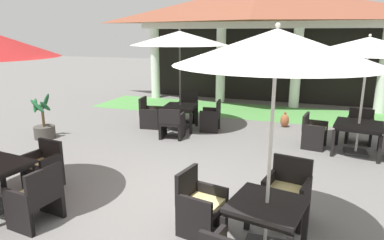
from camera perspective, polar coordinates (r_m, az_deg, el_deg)
ground_plane at (r=5.69m, az=-4.47°, el=-14.33°), size 60.00×60.00×0.00m
background_pavilion at (r=13.51m, az=11.33°, el=17.22°), size 9.87×2.92×4.45m
lawn_strip at (r=12.41m, az=9.57°, el=1.47°), size 11.67×2.51×0.01m
patio_table_near_foreground at (r=4.45m, az=12.42°, el=-14.47°), size 1.02×1.02×0.71m
patio_umbrella_near_foreground at (r=3.92m, az=13.97°, el=11.41°), size 2.31×2.31×2.84m
patio_chair_near_foreground_north at (r=5.35m, az=15.62°, el=-11.71°), size 0.70×0.68×0.93m
patio_chair_near_foreground_west at (r=4.88m, az=1.33°, el=-14.13°), size 0.65×0.64×0.90m
patio_chair_mid_left_east at (r=5.53m, az=-24.56°, el=-11.81°), size 0.59×0.69×0.90m
patio_chair_mid_left_north at (r=6.78m, az=-23.58°, el=-7.08°), size 0.62×0.56×0.84m
patio_table_mid_right at (r=9.85m, az=-1.99°, el=1.90°), size 0.98×0.98×0.71m
patio_umbrella_mid_right at (r=9.62m, az=-2.09°, el=13.47°), size 2.73×2.73×2.85m
patio_chair_mid_right_north at (r=10.77m, az=-0.77°, el=1.86°), size 0.66×0.63×0.89m
patio_chair_mid_right_south at (r=9.04m, az=-3.40°, el=-0.56°), size 0.66×0.66×0.83m
patio_chair_mid_right_east at (r=9.72m, az=3.28°, el=0.46°), size 0.59×0.61×0.88m
patio_chair_mid_right_west at (r=10.16m, az=-7.02°, el=0.95°), size 0.64×0.62×0.90m
patio_table_far_back at (r=8.68m, az=26.13°, el=-1.11°), size 1.15×1.15×0.72m
patio_umbrella_far_back at (r=8.43m, az=27.50°, el=10.89°), size 2.70×2.70×2.71m
patio_chair_far_back_west at (r=8.82m, az=19.66°, el=-1.83°), size 0.61×0.70×0.82m
patio_chair_far_back_north at (r=9.69m, az=26.28°, el=-1.06°), size 0.69×0.66×0.84m
potted_palm_left_edge at (r=9.86m, az=-23.55°, el=-1.07°), size 0.55×0.55×1.22m
terracotta_urn at (r=10.53m, az=15.27°, el=-0.06°), size 0.25×0.25×0.47m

